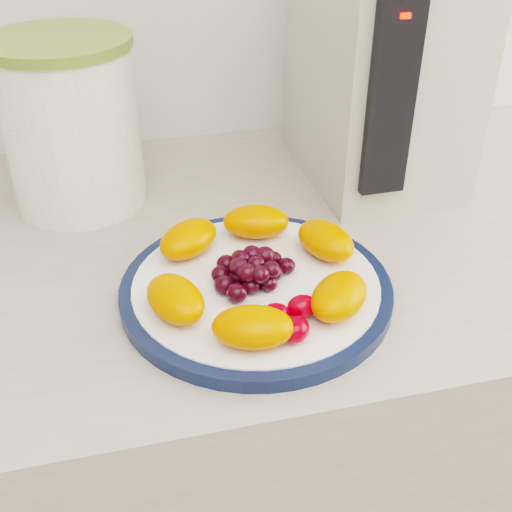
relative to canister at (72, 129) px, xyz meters
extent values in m
cube|color=#AFA08F|center=(0.21, -0.13, -0.55)|extent=(3.50, 0.60, 0.90)
cube|color=brown|center=(0.21, -0.13, -0.58)|extent=(3.48, 0.58, 0.84)
cylinder|color=#0E1A3A|center=(0.17, -0.26, -0.09)|extent=(0.28, 0.28, 0.01)
cylinder|color=white|center=(0.17, -0.26, -0.09)|extent=(0.26, 0.26, 0.02)
cylinder|color=#506E18|center=(0.00, 0.00, 0.00)|extent=(0.22, 0.22, 0.20)
cylinder|color=olive|center=(0.00, 0.00, 0.11)|extent=(0.23, 0.23, 0.01)
cube|color=#B9B4A0|center=(0.40, -0.01, 0.06)|extent=(0.18, 0.25, 0.31)
cube|color=black|center=(0.35, -0.14, 0.06)|extent=(0.05, 0.02, 0.23)
cube|color=#FF0C05|center=(0.35, -0.15, 0.15)|extent=(0.01, 0.01, 0.01)
ellipsoid|color=#FE5700|center=(0.26, -0.22, -0.06)|extent=(0.07, 0.09, 0.04)
ellipsoid|color=#FE5700|center=(0.19, -0.17, -0.06)|extent=(0.08, 0.07, 0.04)
ellipsoid|color=#FE5700|center=(0.11, -0.18, -0.06)|extent=(0.09, 0.09, 0.04)
ellipsoid|color=#FE5700|center=(0.09, -0.29, -0.06)|extent=(0.07, 0.09, 0.04)
ellipsoid|color=#FE5700|center=(0.15, -0.35, -0.06)|extent=(0.09, 0.07, 0.04)
ellipsoid|color=#FE5700|center=(0.24, -0.32, -0.06)|extent=(0.09, 0.09, 0.04)
ellipsoid|color=black|center=(0.17, -0.26, -0.07)|extent=(0.02, 0.02, 0.02)
ellipsoid|color=black|center=(0.19, -0.26, -0.07)|extent=(0.02, 0.02, 0.02)
ellipsoid|color=black|center=(0.18, -0.24, -0.07)|extent=(0.02, 0.02, 0.02)
ellipsoid|color=black|center=(0.16, -0.24, -0.07)|extent=(0.02, 0.02, 0.02)
ellipsoid|color=black|center=(0.15, -0.26, -0.07)|extent=(0.02, 0.02, 0.02)
ellipsoid|color=black|center=(0.16, -0.27, -0.07)|extent=(0.02, 0.02, 0.02)
ellipsoid|color=black|center=(0.18, -0.27, -0.07)|extent=(0.02, 0.02, 0.02)
ellipsoid|color=black|center=(0.21, -0.25, -0.07)|extent=(0.02, 0.02, 0.02)
ellipsoid|color=black|center=(0.20, -0.23, -0.07)|extent=(0.02, 0.02, 0.02)
ellipsoid|color=black|center=(0.18, -0.22, -0.07)|extent=(0.02, 0.02, 0.02)
ellipsoid|color=black|center=(0.16, -0.22, -0.07)|extent=(0.02, 0.02, 0.02)
ellipsoid|color=black|center=(0.15, -0.23, -0.07)|extent=(0.02, 0.02, 0.02)
ellipsoid|color=black|center=(0.14, -0.25, -0.07)|extent=(0.02, 0.02, 0.02)
ellipsoid|color=black|center=(0.14, -0.27, -0.07)|extent=(0.02, 0.02, 0.02)
ellipsoid|color=black|center=(0.15, -0.28, -0.07)|extent=(0.02, 0.02, 0.02)
ellipsoid|color=black|center=(0.17, -0.26, -0.06)|extent=(0.02, 0.02, 0.02)
ellipsoid|color=black|center=(0.19, -0.24, -0.06)|extent=(0.02, 0.02, 0.02)
ellipsoid|color=black|center=(0.17, -0.24, -0.06)|extent=(0.02, 0.02, 0.02)
ellipsoid|color=black|center=(0.16, -0.24, -0.06)|extent=(0.02, 0.02, 0.02)
ellipsoid|color=black|center=(0.15, -0.26, -0.06)|extent=(0.02, 0.02, 0.02)
ellipsoid|color=black|center=(0.16, -0.27, -0.06)|extent=(0.02, 0.02, 0.02)
ellipsoid|color=black|center=(0.17, -0.27, -0.06)|extent=(0.02, 0.02, 0.02)
ellipsoid|color=black|center=(0.19, -0.27, -0.06)|extent=(0.02, 0.02, 0.02)
ellipsoid|color=#CE000B|center=(0.17, -0.33, -0.07)|extent=(0.03, 0.03, 0.02)
ellipsoid|color=#CE000B|center=(0.20, -0.32, -0.07)|extent=(0.03, 0.03, 0.02)
ellipsoid|color=#CE000B|center=(0.19, -0.35, -0.07)|extent=(0.04, 0.04, 0.02)
camera|label=1|loc=(0.05, -0.78, 0.31)|focal=45.00mm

